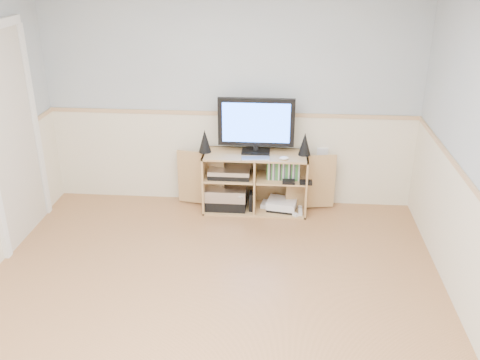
% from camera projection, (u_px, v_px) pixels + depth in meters
% --- Properties ---
extents(room, '(4.04, 4.54, 2.54)m').
position_uv_depth(room, '(193.00, 173.00, 3.72)').
color(room, tan).
rests_on(room, ground).
extents(media_cabinet, '(1.73, 0.42, 0.65)m').
position_uv_depth(media_cabinet, '(255.00, 180.00, 5.82)').
color(media_cabinet, tan).
rests_on(media_cabinet, floor).
extents(monitor, '(0.80, 0.18, 0.59)m').
position_uv_depth(monitor, '(256.00, 124.00, 5.56)').
color(monitor, black).
rests_on(monitor, media_cabinet).
extents(speaker_left, '(0.13, 0.13, 0.25)m').
position_uv_depth(speaker_left, '(205.00, 141.00, 5.66)').
color(speaker_left, black).
rests_on(speaker_left, media_cabinet).
extents(speaker_right, '(0.13, 0.13, 0.24)m').
position_uv_depth(speaker_right, '(305.00, 144.00, 5.58)').
color(speaker_right, black).
rests_on(speaker_right, media_cabinet).
extents(keyboard, '(0.30, 0.15, 0.01)m').
position_uv_depth(keyboard, '(256.00, 158.00, 5.52)').
color(keyboard, silver).
rests_on(keyboard, media_cabinet).
extents(mouse, '(0.11, 0.08, 0.04)m').
position_uv_depth(mouse, '(284.00, 158.00, 5.49)').
color(mouse, white).
rests_on(mouse, media_cabinet).
extents(av_components, '(0.52, 0.33, 0.47)m').
position_uv_depth(av_components, '(228.00, 190.00, 5.84)').
color(av_components, black).
rests_on(av_components, media_cabinet).
extents(game_consoles, '(0.46, 0.31, 0.11)m').
position_uv_depth(game_consoles, '(281.00, 205.00, 5.85)').
color(game_consoles, white).
rests_on(game_consoles, media_cabinet).
extents(game_cases, '(0.34, 0.13, 0.19)m').
position_uv_depth(game_cases, '(283.00, 170.00, 5.67)').
color(game_cases, '#3F8C3F').
rests_on(game_cases, media_cabinet).
extents(wall_outlet, '(0.12, 0.03, 0.12)m').
position_uv_depth(wall_outlet, '(322.00, 153.00, 5.81)').
color(wall_outlet, white).
rests_on(wall_outlet, wall_back).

